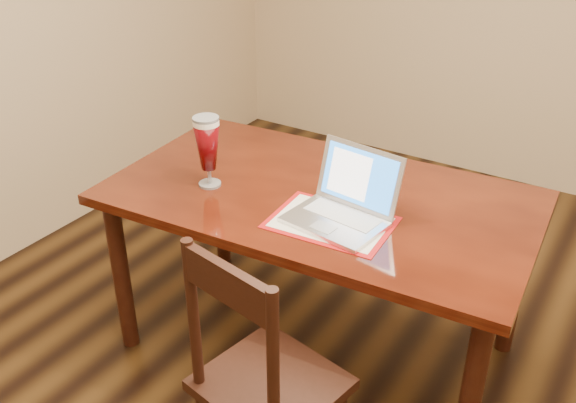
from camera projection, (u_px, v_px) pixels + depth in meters
The scene contains 2 objects.
dining_table at pixel (317, 212), 2.71m from camera, with size 1.81×1.10×1.13m.
dining_chair at pixel (263, 382), 2.17m from camera, with size 0.52×0.50×1.05m.
Camera 1 is at (0.77, -1.80, 2.08)m, focal length 40.00 mm.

